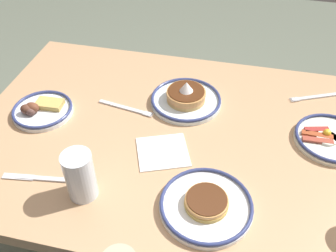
# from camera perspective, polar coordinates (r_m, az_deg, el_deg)

# --- Properties ---
(dining_table) EXTENTS (1.30, 0.90, 0.76)m
(dining_table) POSITION_cam_1_polar(r_m,az_deg,el_deg) (1.23, 0.87, -3.49)
(dining_table) COLOR tan
(dining_table) RESTS_ON ground_plane
(plate_near_main) EXTENTS (0.25, 0.25, 0.09)m
(plate_near_main) POSITION_cam_1_polar(r_m,az_deg,el_deg) (1.28, 2.78, 4.29)
(plate_near_main) COLOR white
(plate_near_main) RESTS_ON dining_table
(plate_center_pancakes) EXTENTS (0.25, 0.25, 0.04)m
(plate_center_pancakes) POSITION_cam_1_polar(r_m,az_deg,el_deg) (0.98, 5.90, -11.94)
(plate_center_pancakes) COLOR white
(plate_center_pancakes) RESTS_ON dining_table
(plate_far_companion) EXTENTS (0.22, 0.22, 0.04)m
(plate_far_companion) POSITION_cam_1_polar(r_m,az_deg,el_deg) (1.25, 23.77, -1.77)
(plate_far_companion) COLOR silver
(plate_far_companion) RESTS_ON dining_table
(plate_far_side) EXTENTS (0.20, 0.20, 0.05)m
(plate_far_side) POSITION_cam_1_polar(r_m,az_deg,el_deg) (1.32, -18.79, 2.50)
(plate_far_side) COLOR white
(plate_far_side) RESTS_ON dining_table
(drinking_glass) EXTENTS (0.08, 0.08, 0.14)m
(drinking_glass) POSITION_cam_1_polar(r_m,az_deg,el_deg) (1.00, -13.32, -7.71)
(drinking_glass) COLOR silver
(drinking_glass) RESTS_ON dining_table
(paper_napkin) EXTENTS (0.19, 0.19, 0.00)m
(paper_napkin) POSITION_cam_1_polar(r_m,az_deg,el_deg) (1.12, -0.81, -4.00)
(paper_napkin) COLOR white
(paper_napkin) RESTS_ON dining_table
(fork_near) EXTENTS (0.19, 0.10, 0.01)m
(fork_near) POSITION_cam_1_polar(r_m,az_deg,el_deg) (1.42, 21.80, 4.19)
(fork_near) COLOR silver
(fork_near) RESTS_ON dining_table
(fork_far) EXTENTS (0.20, 0.05, 0.01)m
(fork_far) POSITION_cam_1_polar(r_m,az_deg,el_deg) (1.28, -6.46, 2.76)
(fork_far) COLOR silver
(fork_far) RESTS_ON dining_table
(butter_knife) EXTENTS (0.22, 0.05, 0.01)m
(butter_knife) POSITION_cam_1_polar(r_m,az_deg,el_deg) (1.11, -18.96, -7.63)
(butter_knife) COLOR silver
(butter_knife) RESTS_ON dining_table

